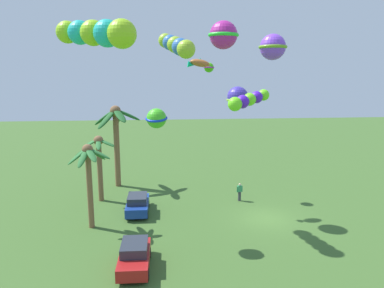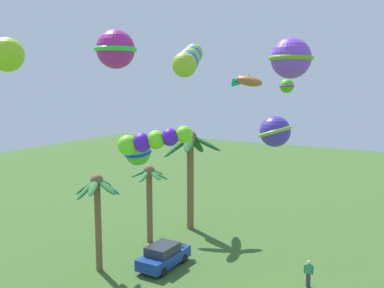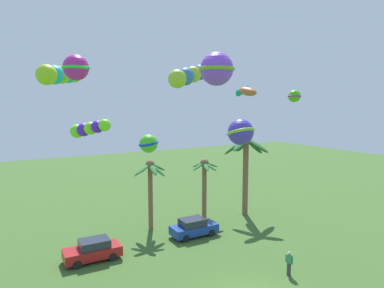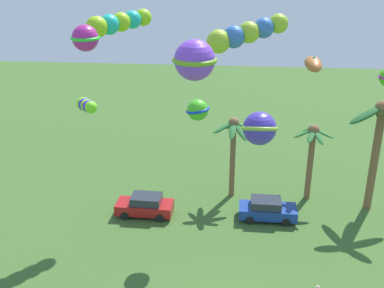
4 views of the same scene
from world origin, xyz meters
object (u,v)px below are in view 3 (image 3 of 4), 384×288
at_px(palm_tree_1, 246,156).
at_px(spectator_0, 289,263).
at_px(kite_ball_2, 76,68).
at_px(kite_tube_6, 89,129).
at_px(kite_tube_1, 59,75).
at_px(palm_tree_0, 204,176).
at_px(kite_ball_7, 294,96).
at_px(kite_fish_3, 247,92).
at_px(palm_tree_2, 150,178).
at_px(parked_car_0, 93,250).
at_px(kite_tube_4, 191,75).
at_px(parked_car_1, 194,227).
at_px(kite_ball_8, 217,69).
at_px(kite_ball_0, 241,132).
at_px(kite_ball_5, 148,144).

xyz_separation_m(palm_tree_1, spectator_0, (-5.29, -11.11, -5.13)).
distance_m(kite_ball_2, kite_tube_6, 3.40).
bearing_deg(kite_tube_1, kite_ball_2, -91.47).
xyz_separation_m(palm_tree_0, kite_ball_7, (1.38, -9.65, 7.38)).
bearing_deg(kite_fish_3, palm_tree_2, 114.57).
xyz_separation_m(parked_car_0, kite_tube_4, (6.35, -2.83, 12.20)).
bearing_deg(parked_car_1, kite_ball_8, -113.88).
bearing_deg(palm_tree_1, kite_fish_3, -129.07).
distance_m(spectator_0, kite_ball_0, 9.17).
height_order(kite_tube_4, kite_ball_7, kite_tube_4).
xyz_separation_m(kite_fish_3, kite_ball_7, (3.26, -1.26, -0.30)).
bearing_deg(kite_tube_4, kite_ball_7, -25.71).
distance_m(palm_tree_0, kite_ball_8, 16.92).
relative_size(kite_fish_3, kite_ball_5, 1.10).
bearing_deg(kite_ball_7, parked_car_1, 125.73).
height_order(parked_car_1, kite_tube_1, kite_tube_1).
distance_m(parked_car_0, kite_tube_4, 14.04).
distance_m(parked_car_1, kite_tube_4, 12.76).
xyz_separation_m(palm_tree_0, parked_car_1, (-3.15, -3.35, -3.40)).
distance_m(kite_tube_1, kite_ball_5, 7.54).
distance_m(palm_tree_0, kite_ball_5, 10.13).
height_order(parked_car_1, kite_tube_4, kite_tube_4).
bearing_deg(kite_ball_8, kite_ball_0, 29.54).
height_order(palm_tree_0, kite_ball_2, kite_ball_2).
xyz_separation_m(kite_tube_4, kite_ball_5, (-2.60, 1.45, -4.72)).
height_order(kite_tube_1, kite_ball_7, kite_tube_1).
bearing_deg(parked_car_1, kite_ball_7, -54.27).
bearing_deg(kite_ball_0, palm_tree_1, 49.59).
bearing_deg(kite_tube_4, parked_car_0, 155.97).
xyz_separation_m(kite_ball_2, kite_fish_3, (11.33, -0.06, -1.05)).
height_order(parked_car_0, kite_tube_1, kite_tube_1).
xyz_separation_m(kite_fish_3, kite_tube_6, (-11.10, -1.28, -2.07)).
xyz_separation_m(kite_tube_6, kite_ball_8, (5.72, -2.97, 2.98)).
height_order(parked_car_1, kite_tube_6, kite_tube_6).
distance_m(kite_ball_2, kite_tube_4, 8.22).
height_order(palm_tree_0, kite_ball_5, kite_ball_5).
height_order(palm_tree_2, kite_tube_6, kite_tube_6).
bearing_deg(kite_fish_3, parked_car_1, 104.17).
relative_size(palm_tree_0, kite_ball_5, 3.39).
bearing_deg(palm_tree_1, kite_ball_5, -161.36).
bearing_deg(kite_ball_8, palm_tree_1, 45.63).
bearing_deg(kite_tube_4, kite_ball_2, -167.00).
xyz_separation_m(palm_tree_2, spectator_0, (4.46, -11.95, -3.79)).
distance_m(kite_tube_6, kite_ball_8, 7.10).
xyz_separation_m(kite_ball_2, kite_tube_4, (8.01, 1.85, 0.07)).
height_order(kite_fish_3, kite_ball_8, kite_ball_8).
height_order(parked_car_0, kite_ball_0, kite_ball_0).
bearing_deg(kite_fish_3, kite_tube_1, 151.70).
relative_size(kite_ball_2, kite_fish_3, 0.92).
relative_size(palm_tree_2, kite_ball_0, 3.51).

